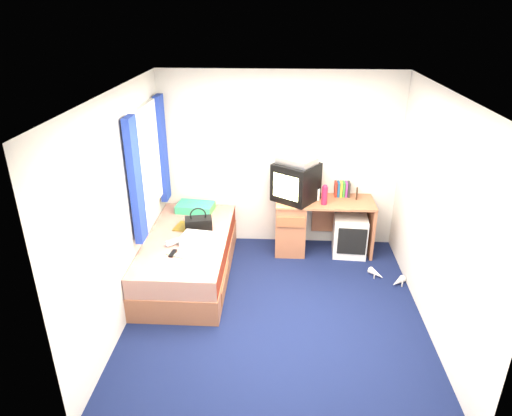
# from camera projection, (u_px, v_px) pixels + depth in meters

# --- Properties ---
(ground) EXTENTS (3.40, 3.40, 0.00)m
(ground) POSITION_uv_depth(u_px,v_px,m) (276.00, 311.00, 5.09)
(ground) COLOR #0C1438
(ground) RESTS_ON ground
(room_shell) EXTENTS (3.40, 3.40, 3.40)m
(room_shell) POSITION_uv_depth(u_px,v_px,m) (278.00, 191.00, 4.50)
(room_shell) COLOR white
(room_shell) RESTS_ON ground
(bed) EXTENTS (1.01, 2.00, 0.54)m
(bed) POSITION_uv_depth(u_px,v_px,m) (189.00, 256.00, 5.67)
(bed) COLOR #A96746
(bed) RESTS_ON ground
(pillow) EXTENTS (0.52, 0.37, 0.11)m
(pillow) POSITION_uv_depth(u_px,v_px,m) (195.00, 207.00, 6.23)
(pillow) COLOR teal
(pillow) RESTS_ON bed
(desk) EXTENTS (1.30, 0.55, 0.75)m
(desk) POSITION_uv_depth(u_px,v_px,m) (303.00, 223.00, 6.22)
(desk) COLOR #A96746
(desk) RESTS_ON ground
(storage_cube) EXTENTS (0.46, 0.46, 0.54)m
(storage_cube) POSITION_uv_depth(u_px,v_px,m) (350.00, 235.00, 6.18)
(storage_cube) COLOR white
(storage_cube) RESTS_ON ground
(crt_tv) EXTENTS (0.68, 0.67, 0.50)m
(crt_tv) POSITION_uv_depth(u_px,v_px,m) (296.00, 182.00, 5.98)
(crt_tv) COLOR black
(crt_tv) RESTS_ON desk
(vcr) EXTENTS (0.57, 0.53, 0.09)m
(vcr) POSITION_uv_depth(u_px,v_px,m) (297.00, 160.00, 5.86)
(vcr) COLOR #B4B4B6
(vcr) RESTS_ON crt_tv
(book_row) EXTENTS (0.20, 0.13, 0.20)m
(book_row) POSITION_uv_depth(u_px,v_px,m) (342.00, 189.00, 6.16)
(book_row) COLOR maroon
(book_row) RESTS_ON desk
(picture_frame) EXTENTS (0.04, 0.12, 0.14)m
(picture_frame) POSITION_uv_depth(u_px,v_px,m) (357.00, 193.00, 6.09)
(picture_frame) COLOR black
(picture_frame) RESTS_ON desk
(pink_water_bottle) EXTENTS (0.09, 0.09, 0.24)m
(pink_water_bottle) POSITION_uv_depth(u_px,v_px,m) (324.00, 196.00, 5.89)
(pink_water_bottle) COLOR #C61B3D
(pink_water_bottle) RESTS_ON desk
(aerosol_can) EXTENTS (0.05, 0.05, 0.16)m
(aerosol_can) POSITION_uv_depth(u_px,v_px,m) (318.00, 194.00, 6.03)
(aerosol_can) COLOR white
(aerosol_can) RESTS_ON desk
(handbag) EXTENTS (0.36, 0.25, 0.31)m
(handbag) POSITION_uv_depth(u_px,v_px,m) (199.00, 224.00, 5.69)
(handbag) COLOR black
(handbag) RESTS_ON bed
(towel) EXTENTS (0.36, 0.32, 0.11)m
(towel) POSITION_uv_depth(u_px,v_px,m) (196.00, 239.00, 5.39)
(towel) COLOR white
(towel) RESTS_ON bed
(magazine) EXTENTS (0.26, 0.31, 0.01)m
(magazine) POSITION_uv_depth(u_px,v_px,m) (184.00, 226.00, 5.80)
(magazine) COLOR gold
(magazine) RESTS_ON bed
(water_bottle) EXTENTS (0.20, 0.18, 0.07)m
(water_bottle) POSITION_uv_depth(u_px,v_px,m) (174.00, 242.00, 5.36)
(water_bottle) COLOR silver
(water_bottle) RESTS_ON bed
(colour_swatch_fan) EXTENTS (0.23, 0.13, 0.01)m
(colour_swatch_fan) POSITION_uv_depth(u_px,v_px,m) (176.00, 255.00, 5.14)
(colour_swatch_fan) COLOR orange
(colour_swatch_fan) RESTS_ON bed
(remote_control) EXTENTS (0.07, 0.16, 0.02)m
(remote_control) POSITION_uv_depth(u_px,v_px,m) (173.00, 253.00, 5.17)
(remote_control) COLOR black
(remote_control) RESTS_ON bed
(window_assembly) EXTENTS (0.11, 1.42, 1.40)m
(window_assembly) POSITION_uv_depth(u_px,v_px,m) (149.00, 162.00, 5.41)
(window_assembly) COLOR silver
(window_assembly) RESTS_ON room_shell
(white_heels) EXTENTS (0.44, 0.39, 0.09)m
(white_heels) POSITION_uv_depth(u_px,v_px,m) (387.00, 278.00, 5.64)
(white_heels) COLOR silver
(white_heels) RESTS_ON ground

